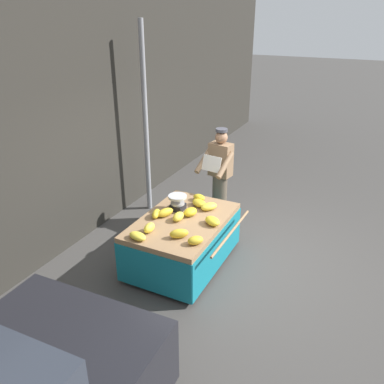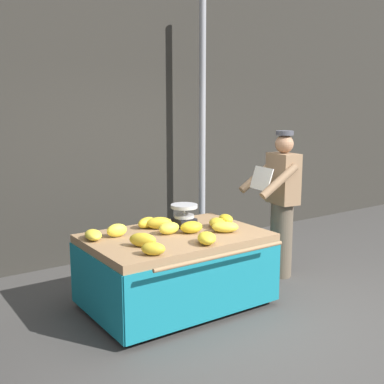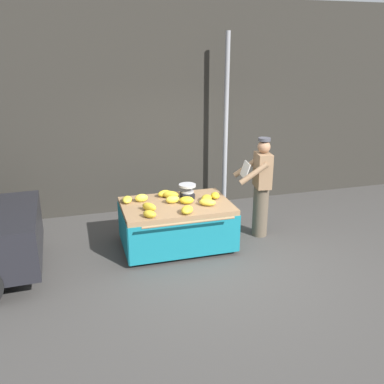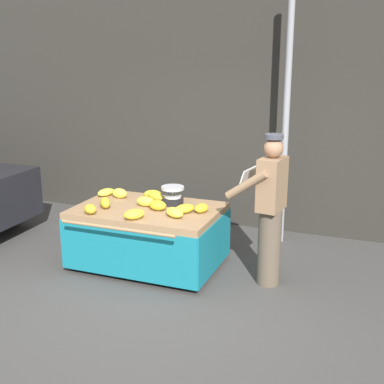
{
  "view_description": "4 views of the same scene",
  "coord_description": "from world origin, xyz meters",
  "views": [
    {
      "loc": [
        -4.92,
        -1.55,
        3.49
      ],
      "look_at": [
        -0.35,
        0.71,
        1.15
      ],
      "focal_mm": 37.02,
      "sensor_mm": 36.0,
      "label": 1
    },
    {
      "loc": [
        -2.94,
        -3.05,
        1.99
      ],
      "look_at": [
        -0.26,
        0.82,
        1.14
      ],
      "focal_mm": 44.88,
      "sensor_mm": 36.0,
      "label": 2
    },
    {
      "loc": [
        -1.98,
        -5.22,
        3.06
      ],
      "look_at": [
        -0.25,
        0.71,
        0.95
      ],
      "focal_mm": 38.99,
      "sensor_mm": 36.0,
      "label": 3
    },
    {
      "loc": [
        2.09,
        -4.33,
        2.51
      ],
      "look_at": [
        0.04,
        0.94,
        0.96
      ],
      "focal_mm": 46.39,
      "sensor_mm": 36.0,
      "label": 4
    }
  ],
  "objects": [
    {
      "name": "banana_bunch_5",
      "position": [
        -0.59,
        1.17,
        0.8
      ],
      "size": [
        0.25,
        0.17,
        0.11
      ],
      "primitive_type": "ellipsoid",
      "rotation": [
        0.0,
        0.0,
        1.85
      ],
      "color": "gold",
      "rests_on": "banana_cart"
    },
    {
      "name": "banana_cart",
      "position": [
        -0.48,
        0.8,
        0.55
      ],
      "size": [
        1.74,
        1.36,
        0.75
      ],
      "color": "#93704C",
      "rests_on": "ground"
    },
    {
      "name": "banana_bunch_0",
      "position": [
        -1.22,
        1.08,
        0.79
      ],
      "size": [
        0.2,
        0.29,
        0.09
      ],
      "primitive_type": "ellipsoid",
      "rotation": [
        0.0,
        0.0,
        2.93
      ],
      "color": "yellow",
      "rests_on": "banana_cart"
    },
    {
      "name": "banana_bunch_7",
      "position": [
        -0.03,
        0.58,
        0.8
      ],
      "size": [
        0.31,
        0.28,
        0.11
      ],
      "primitive_type": "ellipsoid",
      "rotation": [
        0.0,
        0.0,
        0.96
      ],
      "color": "yellow",
      "rests_on": "banana_cart"
    },
    {
      "name": "banana_bunch_6",
      "position": [
        -0.95,
        0.6,
        0.81
      ],
      "size": [
        0.25,
        0.27,
        0.13
      ],
      "primitive_type": "ellipsoid",
      "rotation": [
        0.0,
        0.0,
        0.68
      ],
      "color": "gold",
      "rests_on": "banana_cart"
    },
    {
      "name": "banana_bunch_4",
      "position": [
        -1.0,
        1.04,
        0.81
      ],
      "size": [
        0.2,
        0.12,
        0.13
      ],
      "primitive_type": "ellipsoid",
      "rotation": [
        0.0,
        0.0,
        1.56
      ],
      "color": "yellow",
      "rests_on": "banana_cart"
    },
    {
      "name": "banana_bunch_11",
      "position": [
        0.19,
        0.85,
        0.8
      ],
      "size": [
        0.18,
        0.23,
        0.1
      ],
      "primitive_type": "ellipsoid",
      "rotation": [
        0.0,
        0.0,
        2.91
      ],
      "color": "gold",
      "rests_on": "banana_cart"
    },
    {
      "name": "banana_bunch_8",
      "position": [
        -0.99,
        0.34,
        0.8
      ],
      "size": [
        0.24,
        0.24,
        0.11
      ],
      "primitive_type": "ellipsoid",
      "rotation": [
        0.0,
        0.0,
        0.81
      ],
      "color": "gold",
      "rests_on": "banana_cart"
    },
    {
      "name": "vendor_person",
      "position": [
        1.0,
        0.84,
        0.87
      ],
      "size": [
        0.62,
        0.57,
        1.71
      ],
      "color": "brown",
      "rests_on": "ground"
    },
    {
      "name": "banana_bunch_2",
      "position": [
        -0.43,
        0.35,
        0.8
      ],
      "size": [
        0.27,
        0.3,
        0.11
      ],
      "primitive_type": "ellipsoid",
      "rotation": [
        0.0,
        0.0,
        2.61
      ],
      "color": "yellow",
      "rests_on": "banana_cart"
    },
    {
      "name": "banana_bunch_9",
      "position": [
        -0.5,
        1.07,
        0.81
      ],
      "size": [
        0.29,
        0.22,
        0.12
      ],
      "primitive_type": "ellipsoid",
      "rotation": [
        0.0,
        0.0,
        1.13
      ],
      "color": "gold",
      "rests_on": "banana_cart"
    },
    {
      "name": "back_wall",
      "position": [
        0.0,
        2.77,
        1.99
      ],
      "size": [
        16.0,
        0.24,
        3.98
      ],
      "primitive_type": "cube",
      "color": "#2D2B26",
      "rests_on": "ground"
    },
    {
      "name": "banana_bunch_3",
      "position": [
        -0.32,
        0.75,
        0.81
      ],
      "size": [
        0.26,
        0.22,
        0.12
      ],
      "primitive_type": "ellipsoid",
      "rotation": [
        0.0,
        0.0,
        1.32
      ],
      "color": "gold",
      "rests_on": "banana_cart"
    },
    {
      "name": "ground_plane",
      "position": [
        0.0,
        0.0,
        0.0
      ],
      "size": [
        60.0,
        60.0,
        0.0
      ],
      "primitive_type": "plane",
      "color": "#423F3D"
    },
    {
      "name": "street_pole",
      "position": [
        0.87,
        2.23,
        1.7
      ],
      "size": [
        0.09,
        0.09,
        3.39
      ],
      "primitive_type": "cylinder",
      "color": "gray",
      "rests_on": "ground"
    },
    {
      "name": "weighing_scale",
      "position": [
        -0.24,
        1.01,
        0.87
      ],
      "size": [
        0.28,
        0.28,
        0.23
      ],
      "color": "black",
      "rests_on": "banana_cart"
    },
    {
      "name": "banana_bunch_10",
      "position": [
        -0.53,
        0.84,
        0.81
      ],
      "size": [
        0.23,
        0.14,
        0.12
      ],
      "primitive_type": "ellipsoid",
      "rotation": [
        0.0,
        0.0,
        1.59
      ],
      "color": "yellow",
      "rests_on": "banana_cart"
    },
    {
      "name": "banana_bunch_1",
      "position": [
        0.01,
        0.77,
        0.8
      ],
      "size": [
        0.27,
        0.31,
        0.1
      ],
      "primitive_type": "ellipsoid",
      "rotation": [
        0.0,
        0.0,
        2.66
      ],
      "color": "gold",
      "rests_on": "banana_cart"
    }
  ]
}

